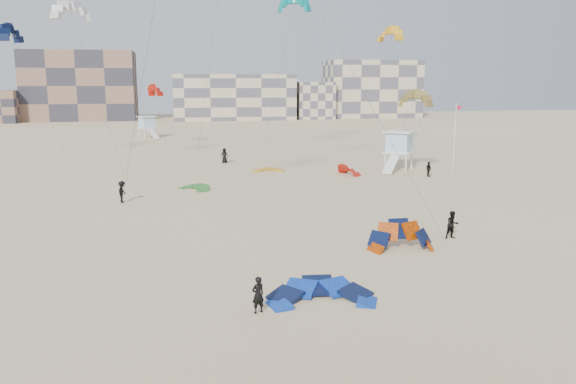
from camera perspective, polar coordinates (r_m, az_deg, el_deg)
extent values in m
plane|color=beige|center=(26.98, -1.14, -10.34)|extent=(320.00, 320.00, 0.00)
imported|color=black|center=(24.69, -3.07, -10.39)|extent=(0.71, 0.60, 1.64)
imported|color=black|center=(37.46, 16.37, -3.22)|extent=(0.96, 0.79, 1.79)
imported|color=black|center=(48.67, -16.49, 0.02)|extent=(0.93, 1.30, 1.83)
imported|color=black|center=(61.52, 14.10, 2.27)|extent=(0.51, 0.99, 1.61)
imported|color=black|center=(70.29, -6.48, 3.69)|extent=(1.04, 0.83, 1.86)
imported|color=black|center=(83.35, 11.82, 4.68)|extent=(0.93, 1.80, 1.85)
cylinder|color=#3F3F3F|center=(42.68, -14.55, 11.20)|extent=(4.11, 3.67, 18.42)
cylinder|color=#3F3F3F|center=(41.70, 5.73, 13.56)|extent=(5.70, 22.99, 21.43)
cylinder|color=#3F3F3F|center=(60.07, -18.84, 9.64)|extent=(5.29, 8.41, 15.96)
cylinder|color=#3F3F3F|center=(66.52, -7.75, 14.54)|extent=(3.70, 11.35, 26.01)
cylinder|color=#3F3F3F|center=(61.06, 11.26, 5.84)|extent=(2.55, 1.63, 7.05)
cylinder|color=#3F3F3F|center=(84.81, 12.21, 10.06)|extent=(5.89, 1.24, 15.50)
cylinder|color=#3F3F3F|center=(73.32, -23.94, 8.82)|extent=(5.91, 2.93, 14.37)
cylinder|color=#3F3F3F|center=(81.83, -0.98, 11.63)|extent=(4.03, 2.39, 19.35)
cylinder|color=#3F3F3F|center=(84.80, -12.84, 7.34)|extent=(1.66, 9.42, 7.55)
cube|color=white|center=(65.56, 11.20, 4.00)|extent=(4.28, 4.28, 0.15)
cube|color=#A8D3E5|center=(65.43, 11.23, 5.02)|extent=(3.52, 3.52, 2.18)
cube|color=white|center=(65.32, 11.27, 6.04)|extent=(4.44, 4.44, 0.17)
cube|color=white|center=(63.00, 12.15, 2.72)|extent=(2.77, 3.10, 1.80)
cube|color=white|center=(105.02, -14.14, 6.32)|extent=(3.65, 3.65, 0.13)
cube|color=#A8D3E5|center=(104.95, -14.17, 6.88)|extent=(3.00, 3.00, 1.91)
cube|color=white|center=(104.88, -14.19, 7.44)|extent=(3.78, 3.78, 0.15)
cube|color=white|center=(102.53, -14.20, 5.69)|extent=(2.17, 2.83, 1.58)
cylinder|color=white|center=(65.97, 16.56, 5.34)|extent=(0.09, 0.09, 7.60)
cube|color=#BB193B|center=(65.88, 16.94, 8.21)|extent=(0.57, 0.02, 0.38)
cube|color=#82624F|center=(160.87, -20.30, 10.08)|extent=(28.00, 14.00, 18.00)
cube|color=#C7B892|center=(155.47, -5.58, 9.58)|extent=(32.00, 16.00, 12.00)
cube|color=#C7B892|center=(165.88, 8.47, 10.29)|extent=(26.00, 14.00, 16.00)
cube|color=#C7B892|center=(157.07, 2.62, 9.27)|extent=(10.00, 10.00, 10.00)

